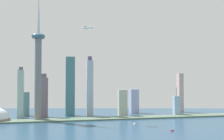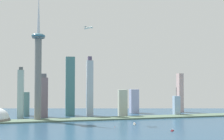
# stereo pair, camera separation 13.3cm
# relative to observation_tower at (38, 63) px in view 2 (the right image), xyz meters

# --- Properties ---
(waterfront_pier) EXTENTS (696.51, 49.19, 3.55)m
(waterfront_pier) POSITION_rel_observation_tower_xyz_m (215.69, -11.13, -143.65)
(waterfront_pier) COLOR #516955
(waterfront_pier) RESTS_ON ground
(observation_tower) EXTENTS (34.81, 34.81, 333.11)m
(observation_tower) POSITION_rel_observation_tower_xyz_m (0.00, 0.00, 0.00)
(observation_tower) COLOR slate
(observation_tower) RESTS_ON ground
(skyscraper_0) EXTENTS (22.65, 23.43, 120.72)m
(skyscraper_0) POSITION_rel_observation_tower_xyz_m (13.62, 63.67, -88.49)
(skyscraper_0) COLOR slate
(skyscraper_0) RESTS_ON ground
(skyscraper_1) EXTENTS (15.89, 18.20, 138.12)m
(skyscraper_1) POSITION_rel_observation_tower_xyz_m (-46.76, 55.10, -78.77)
(skyscraper_1) COLOR #9DB9B1
(skyscraper_1) RESTS_ON ground
(skyscraper_2) EXTENTS (18.09, 22.96, 171.15)m
(skyscraper_2) POSITION_rel_observation_tower_xyz_m (142.06, 66.03, -63.55)
(skyscraper_2) COLOR #AABBC6
(skyscraper_2) RESTS_ON ground
(skyscraper_3) EXTENTS (13.92, 23.61, 68.48)m
(skyscraper_3) POSITION_rel_observation_tower_xyz_m (-34.06, 103.43, -111.18)
(skyscraper_3) COLOR slate
(skyscraper_3) RESTS_ON ground
(skyscraper_4) EXTENTS (26.11, 20.90, 170.23)m
(skyscraper_4) POSITION_rel_observation_tower_xyz_m (87.07, 80.93, -60.31)
(skyscraper_4) COLOR #42797B
(skyscraper_4) RESTS_ON ground
(skyscraper_5) EXTENTS (15.04, 22.04, 124.15)m
(skyscraper_5) POSITION_rel_observation_tower_xyz_m (439.41, 92.79, -83.35)
(skyscraper_5) COLOR #C3A29D
(skyscraper_5) RESTS_ON ground
(skyscraper_6) EXTENTS (24.56, 17.18, 75.52)m
(skyscraper_6) POSITION_rel_observation_tower_xyz_m (232.09, 34.83, -107.66)
(skyscraper_6) COLOR #B2B9A6
(skyscraper_6) RESTS_ON ground
(skyscraper_7) EXTENTS (18.20, 14.86, 81.35)m
(skyscraper_7) POSITION_rel_observation_tower_xyz_m (389.62, 17.12, -116.92)
(skyscraper_7) COLOR #9BB6D2
(skyscraper_7) RESTS_ON ground
(skyscraper_8) EXTENTS (25.48, 24.34, 74.08)m
(skyscraper_8) POSITION_rel_observation_tower_xyz_m (287.65, 102.74, -108.38)
(skyscraper_8) COLOR #A3A6C8
(skyscraper_8) RESTS_ON ground
(boat_0) EXTENTS (8.79, 8.62, 3.90)m
(boat_0) POSITION_rel_observation_tower_xyz_m (270.59, -206.53, -144.01)
(boat_0) COLOR red
(boat_0) RESTS_ON ground
(boat_1) EXTENTS (10.64, 15.78, 4.13)m
(boat_1) POSITION_rel_observation_tower_xyz_m (219.68, -114.25, -143.94)
(boat_1) COLOR silver
(boat_1) RESTS_ON ground
(channel_buoy_0) EXTENTS (1.15, 1.15, 2.19)m
(channel_buoy_0) POSITION_rel_observation_tower_xyz_m (168.07, -136.94, -144.33)
(channel_buoy_0) COLOR #E54C19
(channel_buoy_0) RESTS_ON ground
(airplane) EXTENTS (26.80, 29.92, 8.09)m
(airplane) POSITION_rel_observation_tower_xyz_m (124.21, -34.64, 90.16)
(airplane) COLOR #B2C9C1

